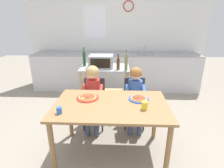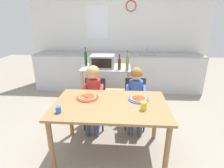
{
  "view_description": "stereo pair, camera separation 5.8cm",
  "coord_description": "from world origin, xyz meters",
  "px_view_note": "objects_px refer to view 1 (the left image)",
  "views": [
    {
      "loc": [
        0.1,
        -1.98,
        1.75
      ],
      "look_at": [
        0.0,
        0.3,
        0.9
      ],
      "focal_mm": 28.66,
      "sensor_mm": 36.0,
      "label": 1
    },
    {
      "loc": [
        0.16,
        -1.98,
        1.75
      ],
      "look_at": [
        0.0,
        0.3,
        0.9
      ],
      "focal_mm": 28.66,
      "sensor_mm": 36.0,
      "label": 2
    }
  ],
  "objects_px": {
    "child_in_red_shirt": "(93,90)",
    "pizza_plate_blue_rimmed": "(139,99)",
    "bottle_clear_vinegar": "(126,63)",
    "bottle_tall_green_wine": "(84,59)",
    "dining_chair_left": "(94,99)",
    "bottle_squat_spirits": "(118,64)",
    "dining_table": "(111,111)",
    "pizza_plate_red_rimmed": "(88,97)",
    "kitchen_island_cart": "(105,81)",
    "dining_chair_right": "(134,99)",
    "drinking_cup_yellow": "(145,105)",
    "toaster_oven": "(101,61)",
    "child_in_blue_striped_shirt": "(135,91)",
    "drinking_cup_blue": "(59,110)"
  },
  "relations": [
    {
      "from": "drinking_cup_yellow",
      "to": "bottle_tall_green_wine",
      "type": "bearing_deg",
      "value": 122.71
    },
    {
      "from": "kitchen_island_cart",
      "to": "bottle_clear_vinegar",
      "type": "xyz_separation_m",
      "value": [
        0.4,
        -0.25,
        0.44
      ]
    },
    {
      "from": "kitchen_island_cart",
      "to": "pizza_plate_red_rimmed",
      "type": "height_order",
      "value": "kitchen_island_cart"
    },
    {
      "from": "dining_table",
      "to": "pizza_plate_red_rimmed",
      "type": "height_order",
      "value": "pizza_plate_red_rimmed"
    },
    {
      "from": "toaster_oven",
      "to": "drinking_cup_blue",
      "type": "height_order",
      "value": "toaster_oven"
    },
    {
      "from": "child_in_blue_striped_shirt",
      "to": "drinking_cup_yellow",
      "type": "bearing_deg",
      "value": -86.94
    },
    {
      "from": "dining_table",
      "to": "dining_chair_left",
      "type": "relative_size",
      "value": 1.74
    },
    {
      "from": "dining_chair_left",
      "to": "dining_table",
      "type": "bearing_deg",
      "value": -65.9
    },
    {
      "from": "bottle_tall_green_wine",
      "to": "pizza_plate_blue_rimmed",
      "type": "height_order",
      "value": "bottle_tall_green_wine"
    },
    {
      "from": "bottle_clear_vinegar",
      "to": "dining_table",
      "type": "relative_size",
      "value": 0.26
    },
    {
      "from": "kitchen_island_cart",
      "to": "toaster_oven",
      "type": "xyz_separation_m",
      "value": [
        -0.07,
        -0.01,
        0.4
      ]
    },
    {
      "from": "bottle_clear_vinegar",
      "to": "bottle_tall_green_wine",
      "type": "distance_m",
      "value": 0.86
    },
    {
      "from": "drinking_cup_blue",
      "to": "drinking_cup_yellow",
      "type": "xyz_separation_m",
      "value": [
        0.96,
        0.14,
        0.01
      ]
    },
    {
      "from": "kitchen_island_cart",
      "to": "child_in_blue_striped_shirt",
      "type": "height_order",
      "value": "child_in_blue_striped_shirt"
    },
    {
      "from": "bottle_tall_green_wine",
      "to": "drinking_cup_yellow",
      "type": "height_order",
      "value": "bottle_tall_green_wine"
    },
    {
      "from": "bottle_clear_vinegar",
      "to": "pizza_plate_blue_rimmed",
      "type": "height_order",
      "value": "bottle_clear_vinegar"
    },
    {
      "from": "kitchen_island_cart",
      "to": "drinking_cup_blue",
      "type": "height_order",
      "value": "kitchen_island_cart"
    },
    {
      "from": "bottle_clear_vinegar",
      "to": "dining_chair_left",
      "type": "height_order",
      "value": "bottle_clear_vinegar"
    },
    {
      "from": "dining_table",
      "to": "child_in_red_shirt",
      "type": "height_order",
      "value": "child_in_red_shirt"
    },
    {
      "from": "pizza_plate_red_rimmed",
      "to": "pizza_plate_blue_rimmed",
      "type": "height_order",
      "value": "same"
    },
    {
      "from": "pizza_plate_red_rimmed",
      "to": "pizza_plate_blue_rimmed",
      "type": "xyz_separation_m",
      "value": [
        0.67,
        -0.01,
        -0.0
      ]
    },
    {
      "from": "dining_chair_left",
      "to": "pizza_plate_red_rimmed",
      "type": "height_order",
      "value": "dining_chair_left"
    },
    {
      "from": "dining_table",
      "to": "child_in_blue_striped_shirt",
      "type": "relative_size",
      "value": 1.38
    },
    {
      "from": "dining_table",
      "to": "pizza_plate_blue_rimmed",
      "type": "xyz_separation_m",
      "value": [
        0.35,
        0.14,
        0.11
      ]
    },
    {
      "from": "dining_chair_right",
      "to": "dining_chair_left",
      "type": "bearing_deg",
      "value": -176.02
    },
    {
      "from": "child_in_red_shirt",
      "to": "pizza_plate_blue_rimmed",
      "type": "distance_m",
      "value": 0.81
    },
    {
      "from": "bottle_squat_spirits",
      "to": "dining_table",
      "type": "relative_size",
      "value": 0.2
    },
    {
      "from": "toaster_oven",
      "to": "bottle_squat_spirits",
      "type": "height_order",
      "value": "bottle_squat_spirits"
    },
    {
      "from": "bottle_squat_spirits",
      "to": "bottle_clear_vinegar",
      "type": "bearing_deg",
      "value": -27.01
    },
    {
      "from": "pizza_plate_red_rimmed",
      "to": "toaster_oven",
      "type": "bearing_deg",
      "value": 86.82
    },
    {
      "from": "child_in_blue_striped_shirt",
      "to": "drinking_cup_blue",
      "type": "height_order",
      "value": "child_in_blue_striped_shirt"
    },
    {
      "from": "child_in_red_shirt",
      "to": "child_in_blue_striped_shirt",
      "type": "bearing_deg",
      "value": 3.73
    },
    {
      "from": "pizza_plate_red_rimmed",
      "to": "drinking_cup_blue",
      "type": "bearing_deg",
      "value": -120.95
    },
    {
      "from": "bottle_tall_green_wine",
      "to": "drinking_cup_blue",
      "type": "relative_size",
      "value": 4.73
    },
    {
      "from": "toaster_oven",
      "to": "bottle_tall_green_wine",
      "type": "distance_m",
      "value": 0.35
    },
    {
      "from": "child_in_red_shirt",
      "to": "pizza_plate_blue_rimmed",
      "type": "height_order",
      "value": "child_in_red_shirt"
    },
    {
      "from": "toaster_oven",
      "to": "pizza_plate_red_rimmed",
      "type": "relative_size",
      "value": 1.53
    },
    {
      "from": "child_in_red_shirt",
      "to": "drinking_cup_blue",
      "type": "height_order",
      "value": "child_in_red_shirt"
    },
    {
      "from": "dining_table",
      "to": "pizza_plate_red_rimmed",
      "type": "relative_size",
      "value": 4.78
    },
    {
      "from": "bottle_clear_vinegar",
      "to": "bottle_tall_green_wine",
      "type": "relative_size",
      "value": 1.01
    },
    {
      "from": "toaster_oven",
      "to": "bottle_tall_green_wine",
      "type": "relative_size",
      "value": 1.25
    },
    {
      "from": "bottle_tall_green_wine",
      "to": "dining_chair_left",
      "type": "relative_size",
      "value": 0.44
    },
    {
      "from": "toaster_oven",
      "to": "bottle_clear_vinegar",
      "type": "bearing_deg",
      "value": -27.42
    },
    {
      "from": "dining_chair_right",
      "to": "drinking_cup_yellow",
      "type": "height_order",
      "value": "drinking_cup_yellow"
    },
    {
      "from": "kitchen_island_cart",
      "to": "bottle_tall_green_wine",
      "type": "xyz_separation_m",
      "value": [
        -0.41,
        0.07,
        0.43
      ]
    },
    {
      "from": "bottle_tall_green_wine",
      "to": "pizza_plate_red_rimmed",
      "type": "bearing_deg",
      "value": -77.78
    },
    {
      "from": "kitchen_island_cart",
      "to": "pizza_plate_blue_rimmed",
      "type": "xyz_separation_m",
      "value": [
        0.54,
        -1.21,
        0.19
      ]
    },
    {
      "from": "pizza_plate_red_rimmed",
      "to": "dining_chair_left",
      "type": "bearing_deg",
      "value": 89.97
    },
    {
      "from": "kitchen_island_cart",
      "to": "child_in_red_shirt",
      "type": "height_order",
      "value": "child_in_red_shirt"
    },
    {
      "from": "kitchen_island_cart",
      "to": "bottle_clear_vinegar",
      "type": "distance_m",
      "value": 0.64
    }
  ]
}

